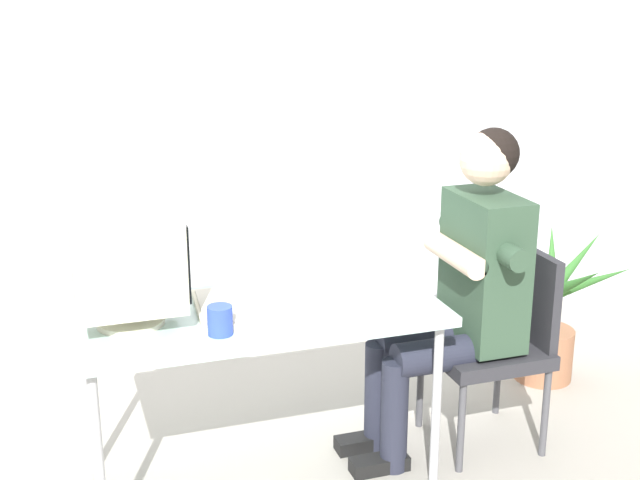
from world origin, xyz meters
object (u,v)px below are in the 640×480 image
(crt_monitor, at_px, (128,261))
(person_seated, at_px, (463,281))
(office_chair, at_px, (498,335))
(keyboard, at_px, (218,308))
(potted_plant, at_px, (547,312))
(desk_mug, at_px, (220,320))
(desk, at_px, (258,322))

(crt_monitor, xyz_separation_m, person_seated, (1.32, -0.02, -0.21))
(office_chair, xyz_separation_m, person_seated, (-0.18, -0.00, 0.26))
(keyboard, relative_size, office_chair, 0.49)
(crt_monitor, bearing_deg, potted_plant, 11.65)
(office_chair, height_order, potted_plant, office_chair)
(person_seated, xyz_separation_m, desk_mug, (-1.04, -0.17, 0.03))
(office_chair, height_order, person_seated, person_seated)
(office_chair, relative_size, potted_plant, 1.06)
(keyboard, bearing_deg, potted_plant, 13.29)
(person_seated, height_order, desk_mug, person_seated)
(crt_monitor, distance_m, keyboard, 0.39)
(person_seated, distance_m, potted_plant, 0.93)
(keyboard, bearing_deg, office_chair, -1.88)
(keyboard, xyz_separation_m, office_chair, (1.18, -0.04, -0.25))
(keyboard, distance_m, potted_plant, 1.80)
(desk, bearing_deg, desk_mug, -134.78)
(keyboard, height_order, office_chair, office_chair)
(office_chair, relative_size, person_seated, 0.62)
(person_seated, bearing_deg, crt_monitor, 178.94)
(crt_monitor, bearing_deg, desk, -0.65)
(desk, relative_size, keyboard, 3.35)
(desk_mug, bearing_deg, person_seated, 9.10)
(crt_monitor, bearing_deg, keyboard, 2.57)
(desk_mug, bearing_deg, potted_plant, 19.22)
(crt_monitor, bearing_deg, person_seated, -1.06)
(keyboard, xyz_separation_m, potted_plant, (1.71, 0.40, -0.39))
(crt_monitor, relative_size, desk_mug, 3.96)
(potted_plant, height_order, desk_mug, desk_mug)
(person_seated, bearing_deg, office_chair, 0.00)
(potted_plant, bearing_deg, keyboard, -166.71)
(desk, height_order, potted_plant, potted_plant)
(potted_plant, bearing_deg, desk, -164.82)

